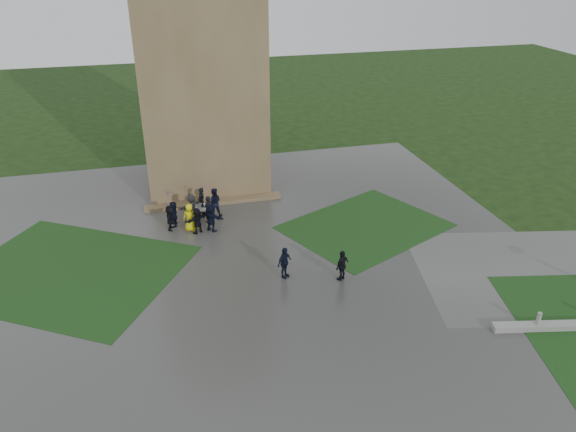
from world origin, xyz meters
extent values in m
plane|color=black|center=(0.00, 0.00, 0.00)|extent=(120.00, 120.00, 0.00)
cube|color=#373735|center=(0.00, 2.00, 0.01)|extent=(34.00, 34.00, 0.02)
cube|color=#143512|center=(-8.50, 4.00, 0.03)|extent=(14.10, 13.46, 0.01)
cube|color=#143512|center=(8.50, 5.00, 0.03)|extent=(11.12, 10.15, 0.01)
cube|color=brown|center=(0.00, 15.00, 9.00)|extent=(8.00, 8.00, 18.00)
cube|color=brown|center=(0.00, 10.60, 0.13)|extent=(9.00, 0.80, 0.22)
cylinder|color=gray|center=(12.26, -6.31, 0.45)|extent=(0.20, 0.20, 0.90)
cube|color=#B3B3AE|center=(-0.92, 8.95, 0.42)|extent=(1.43, 0.79, 0.05)
cube|color=#B3B3AE|center=(-1.45, 9.11, 0.21)|extent=(0.18, 0.37, 0.38)
cube|color=#B3B3AE|center=(-0.40, 8.79, 0.21)|extent=(0.18, 0.37, 0.38)
cube|color=#B3B3AE|center=(-0.86, 9.14, 0.63)|extent=(1.33, 0.44, 0.37)
imported|color=black|center=(-0.66, 8.03, 0.87)|extent=(0.72, 0.74, 1.71)
imported|color=black|center=(-0.18, 8.71, 0.97)|extent=(0.98, 0.64, 1.89)
imported|color=black|center=(-0.91, 9.30, 0.89)|extent=(0.62, 0.74, 1.74)
imported|color=#404045|center=(-1.59, 8.59, 0.88)|extent=(1.61, 1.42, 1.71)
imported|color=black|center=(-2.74, 8.01, 0.82)|extent=(0.76, 1.55, 1.60)
imported|color=black|center=(-2.98, 7.56, 0.81)|extent=(0.86, 1.54, 1.57)
imported|color=yellow|center=(-1.84, 7.15, 0.88)|extent=(0.96, 0.77, 1.72)
imported|color=black|center=(-1.46, 6.73, 0.82)|extent=(1.56, 1.20, 1.61)
imported|color=black|center=(-0.63, 6.78, 0.89)|extent=(1.49, 1.61, 1.74)
imported|color=#B94C97|center=(-0.66, 8.03, 2.07)|extent=(0.83, 0.83, 0.76)
imported|color=#533187|center=(-2.98, 7.56, 2.12)|extent=(0.90, 0.90, 0.83)
imported|color=black|center=(2.35, 0.72, 0.88)|extent=(1.14, 1.06, 1.71)
imported|color=black|center=(5.14, -0.24, 0.85)|extent=(1.12, 1.02, 1.67)
camera|label=1|loc=(-3.61, -23.20, 15.76)|focal=35.00mm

